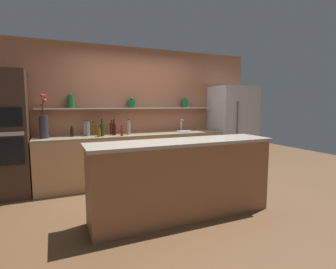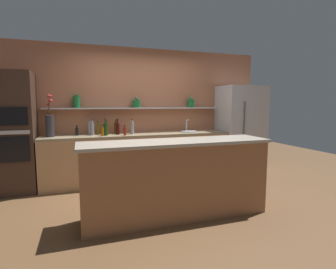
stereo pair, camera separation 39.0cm
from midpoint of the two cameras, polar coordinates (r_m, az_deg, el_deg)
ground_plane at (r=4.15m, az=-3.19°, el=-14.43°), size 12.00×12.00×0.00m
back_wall_unit at (r=5.40m, az=-9.30°, el=4.58°), size 5.20×0.28×2.60m
back_counter_unit at (r=5.12m, az=-9.27°, el=-5.03°), size 3.54×0.62×0.92m
island_counter at (r=3.50m, az=-0.02°, el=-9.59°), size 2.48×0.61×1.02m
refrigerator at (r=5.98m, az=12.08°, el=1.21°), size 0.92×0.73×1.87m
oven_tower at (r=4.96m, az=-34.06°, el=-0.04°), size 0.70×0.64×2.02m
flower_vase at (r=4.91m, az=-27.53°, el=1.83°), size 0.14×0.17×0.73m
sink_fixture at (r=5.41m, az=1.33°, el=0.84°), size 0.32×0.32×0.25m
bottle_spirit_0 at (r=4.97m, az=-16.28°, el=1.09°), size 0.07×0.07×0.27m
bottle_wine_1 at (r=4.95m, az=-13.90°, el=1.13°), size 0.07×0.07×0.30m
bottle_oil_2 at (r=5.05m, az=-18.11°, el=1.03°), size 0.05×0.05×0.25m
bottle_spirit_3 at (r=4.99m, az=-10.79°, el=1.40°), size 0.06×0.06×0.29m
bottle_sauce_4 at (r=4.80m, az=-12.33°, el=0.61°), size 0.05×0.05×0.18m
bottle_sauce_5 at (r=4.76m, az=-17.06°, el=0.53°), size 0.05×0.05×0.20m
bottle_spirit_6 at (r=5.09m, az=-14.31°, el=1.31°), size 0.08×0.08×0.27m
bottle_spirit_7 at (r=4.95m, az=-19.20°, el=1.10°), size 0.06×0.06×0.29m
bottle_wine_8 at (r=4.84m, az=-16.45°, el=0.99°), size 0.08×0.08×0.31m
bottle_spirit_9 at (r=5.01m, az=-19.70°, el=1.08°), size 0.07×0.07×0.28m
bottle_sauce_10 at (r=4.97m, az=-22.33°, el=0.46°), size 0.06×0.06×0.19m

